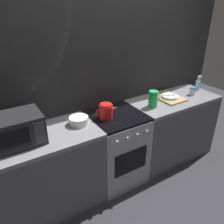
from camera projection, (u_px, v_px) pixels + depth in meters
The scene contains 12 objects.
ground_plane at pixel (116, 176), 2.92m from camera, with size 8.00×8.00×0.00m, color #2D2D33.
back_wall at pixel (102, 81), 2.64m from camera, with size 3.60×0.05×2.40m.
counter_left at pixel (42, 175), 2.30m from camera, with size 1.20×0.60×0.90m.
stove_unit at pixel (116, 148), 2.72m from camera, with size 0.60×0.63×0.90m.
counter_right at pixel (170, 128), 3.15m from camera, with size 1.20×0.60×0.90m.
microwave at pixel (15, 130), 1.97m from camera, with size 0.46×0.35×0.27m.
kettle at pixel (106, 111), 2.42m from camera, with size 0.28×0.15×0.17m.
mixing_bowl at pixel (79, 121), 2.32m from camera, with size 0.20×0.20×0.08m, color silver.
pitcher at pixel (153, 99), 2.67m from camera, with size 0.16×0.11×0.20m.
dish_pile at pixel (169, 97), 2.93m from camera, with size 0.30×0.40×0.06m.
spice_jar at pixel (192, 91), 3.04m from camera, with size 0.08×0.08×0.10m.
spray_bottle at pixel (198, 84), 3.19m from camera, with size 0.08×0.06×0.20m.
Camera 1 is at (-1.23, -1.88, 2.05)m, focal length 36.14 mm.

